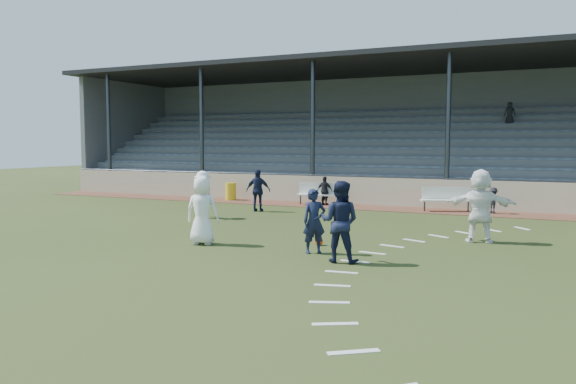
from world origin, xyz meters
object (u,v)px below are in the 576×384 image
object	(u,v)px
bench_left	(321,192)
player_navy_lead	(314,221)
trash_bin	(231,191)
bench_right	(447,197)
football	(319,241)
player_white_lead	(202,210)

from	to	relation	value
bench_left	player_navy_lead	size ratio (longest dim) A/B	1.28
trash_bin	bench_left	bearing A→B (deg)	-1.25
bench_right	football	bearing A→B (deg)	-123.46
player_white_lead	football	bearing A→B (deg)	-172.14
bench_left	player_white_lead	xyz separation A→B (m)	(0.63, -10.24, 0.33)
bench_right	football	size ratio (longest dim) A/B	9.00
trash_bin	football	size ratio (longest dim) A/B	3.64
player_navy_lead	player_white_lead	bearing A→B (deg)	141.71
player_navy_lead	trash_bin	bearing A→B (deg)	89.37
trash_bin	player_navy_lead	world-z (taller)	player_navy_lead
bench_left	football	bearing A→B (deg)	-81.57
trash_bin	player_white_lead	distance (m)	11.61
bench_left	trash_bin	distance (m)	4.62
bench_right	trash_bin	xyz separation A→B (m)	(-10.02, 0.18, -0.16)
bench_left	player_navy_lead	distance (m)	10.84
player_white_lead	player_navy_lead	size ratio (longest dim) A/B	1.15
trash_bin	football	bearing A→B (deg)	-48.41
football	player_white_lead	world-z (taller)	player_white_lead
bench_left	player_white_lead	world-z (taller)	player_white_lead
bench_left	player_navy_lead	xyz separation A→B (m)	(3.82, -10.14, 0.21)
trash_bin	bench_right	bearing A→B (deg)	-1.04
bench_right	player_navy_lead	xyz separation A→B (m)	(-1.58, -10.06, 0.21)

